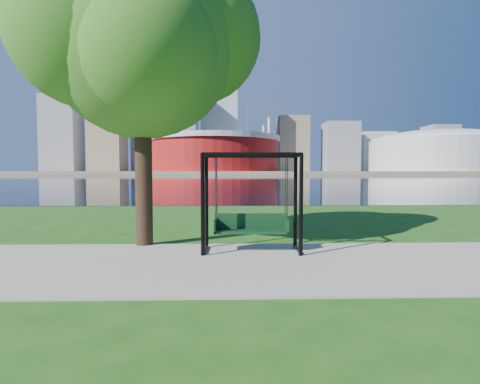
{
  "coord_description": "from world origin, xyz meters",
  "views": [
    {
      "loc": [
        -0.4,
        -7.73,
        1.83
      ],
      "look_at": [
        -0.2,
        0.0,
        1.4
      ],
      "focal_mm": 28.0,
      "sensor_mm": 36.0,
      "label": 1
    }
  ],
  "objects": [
    {
      "name": "arena",
      "position": [
        135.0,
        235.0,
        15.87
      ],
      "size": [
        84.0,
        84.0,
        26.56
      ],
      "color": "beige",
      "rests_on": "far_bank"
    },
    {
      "name": "park_tree",
      "position": [
        -2.57,
        1.53,
        5.01
      ],
      "size": [
        5.81,
        5.25,
        7.21
      ],
      "color": "black",
      "rests_on": "ground"
    },
    {
      "name": "path",
      "position": [
        0.0,
        -0.5,
        0.01
      ],
      "size": [
        120.0,
        4.0,
        0.03
      ],
      "primitive_type": "cube",
      "color": "#9E937F",
      "rests_on": "ground"
    },
    {
      "name": "skyline",
      "position": [
        -4.27,
        319.39,
        35.89
      ],
      "size": [
        392.0,
        66.0,
        96.5
      ],
      "color": "gray",
      "rests_on": "far_bank"
    },
    {
      "name": "swing",
      "position": [
        0.07,
        0.63,
        1.08
      ],
      "size": [
        2.21,
        1.01,
        2.23
      ],
      "rotation": [
        0.0,
        0.0,
        -0.03
      ],
      "color": "black",
      "rests_on": "ground"
    },
    {
      "name": "ground",
      "position": [
        0.0,
        0.0,
        0.0
      ],
      "size": [
        900.0,
        900.0,
        0.0
      ],
      "primitive_type": "plane",
      "color": "#1E5114",
      "rests_on": "ground"
    },
    {
      "name": "stadium",
      "position": [
        -10.0,
        235.0,
        14.23
      ],
      "size": [
        83.0,
        83.0,
        32.0
      ],
      "color": "maroon",
      "rests_on": "far_bank"
    },
    {
      "name": "river",
      "position": [
        0.0,
        102.0,
        0.01
      ],
      "size": [
        900.0,
        180.0,
        0.02
      ],
      "primitive_type": "cube",
      "color": "black",
      "rests_on": "ground"
    },
    {
      "name": "far_bank",
      "position": [
        0.0,
        306.0,
        1.0
      ],
      "size": [
        900.0,
        228.0,
        2.0
      ],
      "primitive_type": "cube",
      "color": "#937F60",
      "rests_on": "ground"
    }
  ]
}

